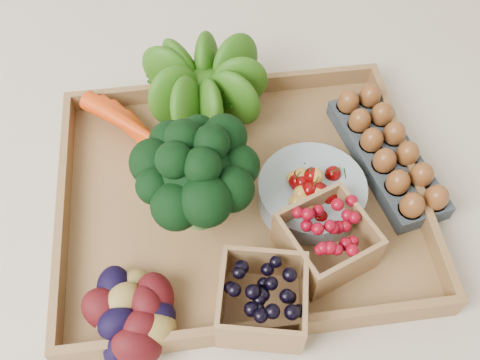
{
  "coord_description": "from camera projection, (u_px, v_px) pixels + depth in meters",
  "views": [
    {
      "loc": [
        -0.06,
        -0.44,
        0.72
      ],
      "look_at": [
        0.0,
        0.0,
        0.06
      ],
      "focal_mm": 40.0,
      "sensor_mm": 36.0,
      "label": 1
    }
  ],
  "objects": [
    {
      "name": "ground",
      "position": [
        240.0,
        201.0,
        0.85
      ],
      "size": [
        4.0,
        4.0,
        0.0
      ],
      "primitive_type": "plane",
      "color": "beige",
      "rests_on": "ground"
    },
    {
      "name": "tray",
      "position": [
        240.0,
        199.0,
        0.84
      ],
      "size": [
        0.55,
        0.45,
        0.01
      ],
      "primitive_type": "cube",
      "color": "olive",
      "rests_on": "ground"
    },
    {
      "name": "carrots",
      "position": [
        145.0,
        137.0,
        0.87
      ],
      "size": [
        0.23,
        0.17,
        0.06
      ],
      "primitive_type": null,
      "color": "red",
      "rests_on": "tray"
    },
    {
      "name": "lettuce",
      "position": [
        202.0,
        80.0,
        0.88
      ],
      "size": [
        0.14,
        0.14,
        0.14
      ],
      "primitive_type": "sphere",
      "color": "#1A4B0B",
      "rests_on": "tray"
    },
    {
      "name": "broccoli",
      "position": [
        198.0,
        191.0,
        0.76
      ],
      "size": [
        0.17,
        0.17,
        0.14
      ],
      "primitive_type": null,
      "color": "black",
      "rests_on": "tray"
    },
    {
      "name": "cherry_bowl",
      "position": [
        311.0,
        193.0,
        0.81
      ],
      "size": [
        0.16,
        0.16,
        0.04
      ],
      "primitive_type": "cylinder",
      "color": "#8C9EA5",
      "rests_on": "tray"
    },
    {
      "name": "egg_carton",
      "position": [
        386.0,
        157.0,
        0.86
      ],
      "size": [
        0.14,
        0.27,
        0.03
      ],
      "primitive_type": "cube",
      "rotation": [
        0.0,
        0.0,
        0.21
      ],
      "color": "#333B41",
      "rests_on": "tray"
    },
    {
      "name": "potatoes",
      "position": [
        131.0,
        312.0,
        0.69
      ],
      "size": [
        0.14,
        0.14,
        0.08
      ],
      "primitive_type": null,
      "color": "#3A090C",
      "rests_on": "tray"
    },
    {
      "name": "punnet_blackberry",
      "position": [
        262.0,
        300.0,
        0.7
      ],
      "size": [
        0.13,
        0.13,
        0.08
      ],
      "primitive_type": "cube",
      "rotation": [
        0.0,
        0.0,
        -0.22
      ],
      "color": "black",
      "rests_on": "tray"
    },
    {
      "name": "punnet_raspberry",
      "position": [
        326.0,
        240.0,
        0.75
      ],
      "size": [
        0.15,
        0.15,
        0.08
      ],
      "primitive_type": "cube",
      "rotation": [
        0.0,
        0.0,
        0.38
      ],
      "color": "maroon",
      "rests_on": "tray"
    }
  ]
}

